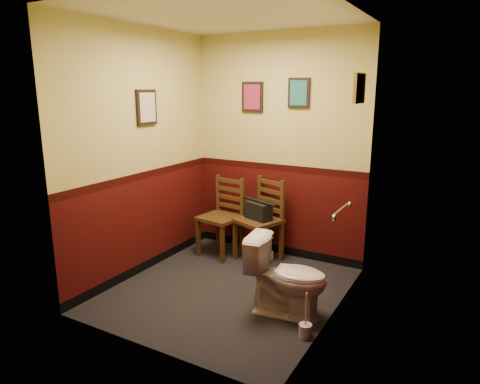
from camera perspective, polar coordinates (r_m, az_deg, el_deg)
name	(u,v)px	position (r m, az deg, el deg)	size (l,w,h in m)	color
floor	(228,290)	(4.59, -1.57, -12.89)	(2.20, 2.40, 0.00)	black
ceiling	(226,14)	(4.16, -1.83, 22.65)	(2.20, 2.40, 0.00)	silver
wall_back	(278,148)	(5.22, 5.14, 5.88)	(2.20, 2.70, 0.00)	#3C0B09
wall_front	(143,186)	(3.22, -12.76, 0.79)	(2.20, 2.70, 0.00)	#3C0B09
wall_left	(141,154)	(4.82, -13.02, 4.95)	(2.40, 2.70, 0.00)	#3C0B09
wall_right	(338,173)	(3.73, 12.98, 2.51)	(2.40, 2.70, 0.00)	#3C0B09
grab_bar	(341,211)	(4.06, 13.28, -2.42)	(0.05, 0.56, 0.06)	silver
framed_print_back_a	(252,97)	(5.31, 1.66, 12.55)	(0.28, 0.04, 0.36)	black
framed_print_back_b	(299,93)	(5.06, 7.85, 12.95)	(0.26, 0.04, 0.34)	black
framed_print_left	(147,107)	(4.83, -12.35, 10.97)	(0.04, 0.30, 0.38)	black
framed_print_right	(359,88)	(4.25, 15.61, 13.18)	(0.04, 0.34, 0.28)	olive
toilet	(287,277)	(4.01, 6.28, -11.25)	(0.42, 0.74, 0.73)	white
toilet_brush	(305,329)	(3.84, 8.70, -17.65)	(0.11, 0.11, 0.40)	silver
chair_left	(222,217)	(5.36, -2.38, -3.31)	(0.51, 0.51, 0.97)	#442E14
chair_right	(261,220)	(5.19, 2.82, -3.75)	(0.60, 0.60, 1.00)	#442E14
handbag	(258,211)	(5.12, 2.47, -2.50)	(0.37, 0.27, 0.24)	black
tp_stack	(265,252)	(5.36, 3.33, -7.98)	(0.22, 0.11, 0.19)	silver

